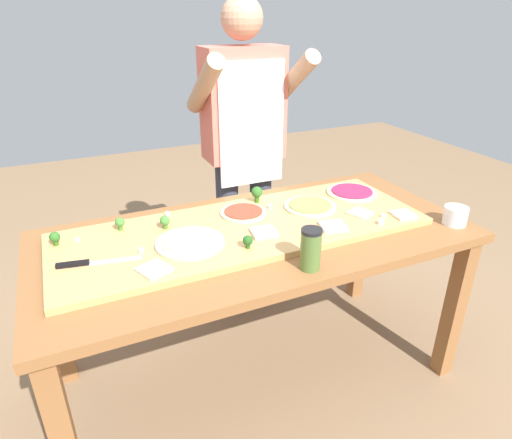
# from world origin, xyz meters

# --- Properties ---
(ground_plane) EXTENTS (8.00, 8.00, 0.00)m
(ground_plane) POSITION_xyz_m (0.00, 0.00, 0.00)
(ground_plane) COLOR #896B4C
(prep_table) EXTENTS (1.78, 0.83, 0.77)m
(prep_table) POSITION_xyz_m (0.00, 0.00, 0.68)
(prep_table) COLOR brown
(prep_table) RESTS_ON ground
(cutting_board) EXTENTS (1.53, 0.54, 0.03)m
(cutting_board) POSITION_xyz_m (-0.04, 0.03, 0.78)
(cutting_board) COLOR tan
(cutting_board) RESTS_ON prep_table
(chefs_knife) EXTENTS (0.29, 0.07, 0.02)m
(chefs_knife) POSITION_xyz_m (-0.66, -0.02, 0.80)
(chefs_knife) COLOR #B7BABF
(chefs_knife) RESTS_ON cutting_board
(pizza_whole_pesto_green) EXTENTS (0.23, 0.23, 0.02)m
(pizza_whole_pesto_green) POSITION_xyz_m (0.30, 0.08, 0.81)
(pizza_whole_pesto_green) COLOR beige
(pizza_whole_pesto_green) RESTS_ON cutting_board
(pizza_whole_cheese_artichoke) EXTENTS (0.26, 0.26, 0.02)m
(pizza_whole_cheese_artichoke) POSITION_xyz_m (-0.29, -0.03, 0.81)
(pizza_whole_cheese_artichoke) COLOR beige
(pizza_whole_cheese_artichoke) RESTS_ON cutting_board
(pizza_whole_tomato_red) EXTENTS (0.20, 0.20, 0.02)m
(pizza_whole_tomato_red) POSITION_xyz_m (-0.00, 0.14, 0.81)
(pizza_whole_tomato_red) COLOR beige
(pizza_whole_tomato_red) RESTS_ON cutting_board
(pizza_whole_beet_magenta) EXTENTS (0.24, 0.24, 0.02)m
(pizza_whole_beet_magenta) POSITION_xyz_m (0.57, 0.14, 0.81)
(pizza_whole_beet_magenta) COLOR beige
(pizza_whole_beet_magenta) RESTS_ON cutting_board
(pizza_slice_near_right) EXTENTS (0.11, 0.11, 0.01)m
(pizza_slice_near_right) POSITION_xyz_m (0.00, -0.06, 0.80)
(pizza_slice_near_right) COLOR beige
(pizza_slice_near_right) RESTS_ON cutting_board
(pizza_slice_far_left) EXTENTS (0.10, 0.10, 0.01)m
(pizza_slice_far_left) POSITION_xyz_m (0.62, -0.17, 0.80)
(pizza_slice_far_left) COLOR beige
(pizza_slice_far_left) RESTS_ON cutting_board
(pizza_slice_center) EXTENTS (0.12, 0.12, 0.01)m
(pizza_slice_center) POSITION_xyz_m (0.28, -0.13, 0.80)
(pizza_slice_center) COLOR beige
(pizza_slice_center) RESTS_ON cutting_board
(pizza_slice_near_left) EXTENTS (0.13, 0.13, 0.01)m
(pizza_slice_near_left) POSITION_xyz_m (-0.46, -0.16, 0.80)
(pizza_slice_near_left) COLOR beige
(pizza_slice_near_left) RESTS_ON cutting_board
(pizza_slice_far_right) EXTENTS (0.11, 0.11, 0.01)m
(pizza_slice_far_right) POSITION_xyz_m (0.46, -0.08, 0.80)
(pizza_slice_far_right) COLOR beige
(pizza_slice_far_right) RESTS_ON cutting_board
(broccoli_floret_back_mid) EXTENTS (0.05, 0.05, 0.08)m
(broccoli_floret_back_mid) POSITION_xyz_m (0.11, 0.24, 0.84)
(broccoli_floret_back_mid) COLOR #366618
(broccoli_floret_back_mid) RESTS_ON cutting_board
(broccoli_floret_center_right) EXTENTS (0.04, 0.04, 0.05)m
(broccoli_floret_center_right) POSITION_xyz_m (-0.76, 0.18, 0.83)
(broccoli_floret_center_right) COLOR #366618
(broccoli_floret_center_right) RESTS_ON cutting_board
(broccoli_floret_back_right) EXTENTS (0.04, 0.04, 0.06)m
(broccoli_floret_back_right) POSITION_xyz_m (-0.35, 0.14, 0.83)
(broccoli_floret_back_right) COLOR #487A23
(broccoli_floret_back_right) RESTS_ON cutting_board
(broccoli_floret_back_left) EXTENTS (0.04, 0.04, 0.05)m
(broccoli_floret_back_left) POSITION_xyz_m (-0.10, -0.14, 0.83)
(broccoli_floret_back_left) COLOR #2C5915
(broccoli_floret_back_left) RESTS_ON cutting_board
(broccoli_floret_front_mid) EXTENTS (0.04, 0.04, 0.05)m
(broccoli_floret_front_mid) POSITION_xyz_m (-0.51, 0.21, 0.83)
(broccoli_floret_front_mid) COLOR #487A23
(broccoli_floret_front_mid) RESTS_ON cutting_board
(cheese_crumble_a) EXTENTS (0.03, 0.03, 0.02)m
(cheese_crumble_a) POSITION_xyz_m (0.48, -0.19, 0.81)
(cheese_crumble_a) COLOR white
(cheese_crumble_a) RESTS_ON cutting_board
(cheese_crumble_b) EXTENTS (0.02, 0.02, 0.02)m
(cheese_crumble_b) POSITION_xyz_m (-0.31, 0.26, 0.81)
(cheese_crumble_b) COLOR white
(cheese_crumble_b) RESTS_ON cutting_board
(cheese_crumble_c) EXTENTS (0.02, 0.02, 0.01)m
(cheese_crumble_c) POSITION_xyz_m (0.53, -0.14, 0.81)
(cheese_crumble_c) COLOR white
(cheese_crumble_c) RESTS_ON cutting_board
(cheese_crumble_d) EXTENTS (0.02, 0.02, 0.01)m
(cheese_crumble_d) POSITION_xyz_m (-0.68, 0.18, 0.81)
(cheese_crumble_d) COLOR silver
(cheese_crumble_d) RESTS_ON cutting_board
(cheese_crumble_e) EXTENTS (0.02, 0.02, 0.02)m
(cheese_crumble_e) POSITION_xyz_m (-0.47, -0.01, 0.81)
(cheese_crumble_e) COLOR silver
(cheese_crumble_e) RESTS_ON cutting_board
(cheese_crumble_f) EXTENTS (0.02, 0.02, 0.02)m
(cheese_crumble_f) POSITION_xyz_m (0.13, 0.14, 0.81)
(cheese_crumble_f) COLOR silver
(cheese_crumble_f) RESTS_ON cutting_board
(flour_cup) EXTENTS (0.10, 0.10, 0.08)m
(flour_cup) POSITION_xyz_m (0.81, -0.28, 0.81)
(flour_cup) COLOR white
(flour_cup) RESTS_ON prep_table
(sauce_jar) EXTENTS (0.07, 0.07, 0.15)m
(sauce_jar) POSITION_xyz_m (0.06, -0.33, 0.85)
(sauce_jar) COLOR #517033
(sauce_jar) RESTS_ON prep_table
(cook_center) EXTENTS (0.54, 0.39, 1.67)m
(cook_center) POSITION_xyz_m (0.20, 0.59, 1.00)
(cook_center) COLOR #333847
(cook_center) RESTS_ON ground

